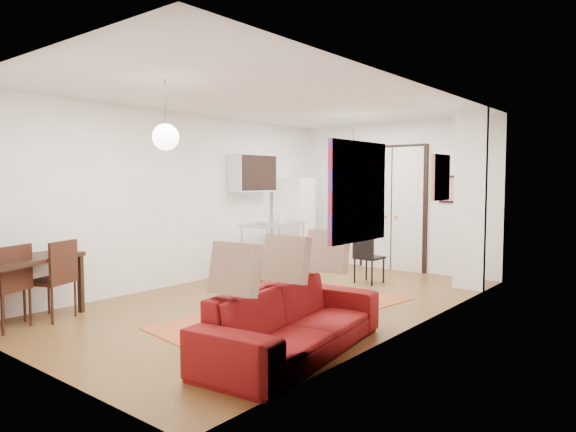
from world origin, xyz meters
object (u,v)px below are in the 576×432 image
Objects in this scene: fridge at (294,222)px; dining_table at (17,265)px; coffee_table at (259,295)px; black_side_chair at (372,252)px; kitchen_counter at (274,241)px; dining_chair_near at (57,272)px; sofa at (294,320)px; dining_chair_far at (11,279)px.

fridge is 5.49m from dining_table.
black_side_chair reaches higher than coffee_table.
kitchen_counter is 3.97m from dining_chair_near.
dining_table is at bearing 71.14° from black_side_chair.
sofa is 3.90m from black_side_chair.
fridge reaches higher than coffee_table.
kitchen_counter is 1.33× the size of dining_chair_near.
dining_chair_near reaches higher than black_side_chair.
dining_chair_far is at bearing -47.79° from dining_table.
kitchen_counter reaches higher than sofa.
sofa is at bearing 92.37° from dining_chair_far.
fridge reaches higher than dining_chair_near.
fridge is at bearing 159.87° from dining_chair_far.
coffee_table is 1.19× the size of black_side_chair.
kitchen_counter is (-1.97, 2.58, 0.28)m from coffee_table.
dining_chair_far reaches higher than black_side_chair.
kitchen_counter is 4.42m from dining_table.
coffee_table is 2.63m from dining_chair_near.
black_side_chair reaches higher than dining_table.
fridge reaches higher than sofa.
coffee_table is at bearing 38.06° from dining_table.
sofa is 1.41× the size of dining_table.
dining_chair_near is 1.00× the size of dining_chair_far.
fridge reaches higher than black_side_chair.
dining_chair_near is (0.11, -5.04, -0.32)m from fridge.
sofa is 1.76× the size of kitchen_counter.
dining_table is at bearing -159.04° from dining_chair_far.
dining_table is at bearing -141.94° from coffee_table.
sofa is 3.58m from dining_table.
dining_chair_far is (-2.23, -1.95, 0.22)m from coffee_table.
coffee_table is at bearing 109.96° from dining_chair_far.
fridge is 5.62m from dining_chair_far.
coffee_table is 3.26m from kitchen_counter.
sofa is 2.20× the size of coffee_table.
fridge is (-3.32, 4.21, 0.56)m from sofa.
dining_chair_near reaches higher than coffee_table.
coffee_table is at bearing 98.27° from black_side_chair.
dining_chair_near is (-0.25, -3.96, -0.06)m from kitchen_counter.
dining_chair_far is 1.12× the size of black_side_chair.
dining_table is at bearing -98.00° from fridge.
dining_table is 5.41m from black_side_chair.
sofa is at bearing 21.13° from dining_table.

